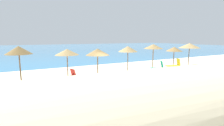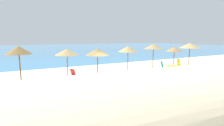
% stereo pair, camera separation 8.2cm
% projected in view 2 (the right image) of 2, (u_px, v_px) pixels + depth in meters
% --- Properties ---
extents(ground_plane, '(160.00, 160.00, 0.00)m').
position_uv_depth(ground_plane, '(113.00, 79.00, 14.25)').
color(ground_plane, beige).
extents(sea_water, '(160.00, 76.81, 0.01)m').
position_uv_depth(sea_water, '(49.00, 49.00, 54.77)').
color(sea_water, teal).
rests_on(sea_water, ground_plane).
extents(dune_ridge, '(55.13, 9.56, 2.35)m').
position_uv_depth(dune_ridge, '(186.00, 97.00, 6.54)').
color(dune_ridge, beige).
rests_on(dune_ridge, ground_plane).
extents(beach_umbrella_2, '(1.93, 1.93, 2.93)m').
position_uv_depth(beach_umbrella_2, '(19.00, 50.00, 12.34)').
color(beach_umbrella_2, brown).
rests_on(beach_umbrella_2, ground_plane).
extents(beach_umbrella_3, '(2.05, 2.05, 2.59)m').
position_uv_depth(beach_umbrella_3, '(67.00, 52.00, 14.21)').
color(beach_umbrella_3, brown).
rests_on(beach_umbrella_3, ground_plane).
extents(beach_umbrella_4, '(2.23, 2.23, 2.54)m').
position_uv_depth(beach_umbrella_4, '(98.00, 52.00, 15.37)').
color(beach_umbrella_4, brown).
rests_on(beach_umbrella_4, ground_plane).
extents(beach_umbrella_5, '(1.97, 1.97, 2.72)m').
position_uv_depth(beach_umbrella_5, '(128.00, 49.00, 16.43)').
color(beach_umbrella_5, brown).
rests_on(beach_umbrella_5, ground_plane).
extents(beach_umbrella_6, '(2.10, 2.10, 2.85)m').
position_uv_depth(beach_umbrella_6, '(153.00, 47.00, 18.08)').
color(beach_umbrella_6, brown).
rests_on(beach_umbrella_6, ground_plane).
extents(beach_umbrella_7, '(1.96, 1.96, 2.47)m').
position_uv_depth(beach_umbrella_7, '(174.00, 49.00, 19.85)').
color(beach_umbrella_7, brown).
rests_on(beach_umbrella_7, ground_plane).
extents(beach_umbrella_8, '(2.66, 2.66, 2.87)m').
position_uv_depth(beach_umbrella_8, '(190.00, 46.00, 21.23)').
color(beach_umbrella_8, brown).
rests_on(beach_umbrella_8, ground_plane).
extents(lounge_chair_0, '(1.73, 0.99, 1.15)m').
position_uv_depth(lounge_chair_0, '(175.00, 65.00, 19.15)').
color(lounge_chair_0, yellow).
rests_on(lounge_chair_0, ground_plane).
extents(lounge_chair_2, '(1.74, 1.10, 0.93)m').
position_uv_depth(lounge_chair_2, '(67.00, 76.00, 13.57)').
color(lounge_chair_2, red).
rests_on(lounge_chair_2, ground_plane).
extents(lounge_chair_3, '(1.45, 1.23, 1.15)m').
position_uv_depth(lounge_chair_3, '(159.00, 67.00, 17.21)').
color(lounge_chair_3, '#199972').
rests_on(lounge_chair_3, ground_plane).
extents(beach_ball, '(0.36, 0.36, 0.36)m').
position_uv_depth(beach_ball, '(149.00, 72.00, 16.49)').
color(beach_ball, blue).
rests_on(beach_ball, ground_plane).
extents(cooler_box, '(0.53, 0.51, 0.31)m').
position_uv_depth(cooler_box, '(197.00, 74.00, 15.67)').
color(cooler_box, blue).
rests_on(cooler_box, ground_plane).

